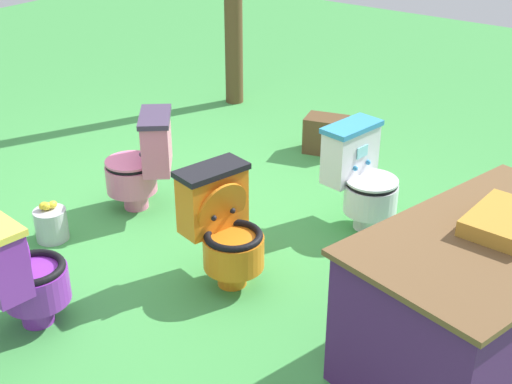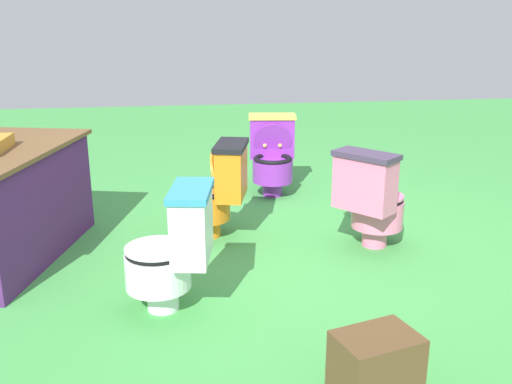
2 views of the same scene
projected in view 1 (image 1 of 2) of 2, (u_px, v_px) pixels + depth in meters
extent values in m
plane|color=#429947|center=(187.00, 225.00, 4.94)|extent=(14.00, 14.00, 0.00)
cylinder|color=pink|center=(136.00, 198.00, 5.14)|extent=(0.25, 0.25, 0.14)
cylinder|color=pink|center=(131.00, 178.00, 5.07)|extent=(0.52, 0.52, 0.20)
torus|color=black|center=(130.00, 164.00, 5.01)|extent=(0.50, 0.50, 0.04)
cylinder|color=#3F334C|center=(131.00, 170.00, 5.04)|extent=(0.34, 0.34, 0.01)
cube|color=pink|center=(157.00, 144.00, 4.96)|extent=(0.44, 0.41, 0.37)
cube|color=#3F334C|center=(155.00, 117.00, 4.86)|extent=(0.47, 0.44, 0.04)
cube|color=#8CE0E5|center=(142.00, 138.00, 4.93)|extent=(0.09, 0.08, 0.08)
cylinder|color=pink|center=(130.00, 161.00, 5.00)|extent=(0.51, 0.51, 0.02)
sphere|color=#3F334C|center=(141.00, 155.00, 4.91)|extent=(0.04, 0.04, 0.04)
sphere|color=#3F334C|center=(143.00, 147.00, 5.04)|extent=(0.04, 0.04, 0.04)
cylinder|color=white|center=(366.00, 218.00, 4.88)|extent=(0.21, 0.21, 0.14)
cylinder|color=white|center=(371.00, 198.00, 4.79)|extent=(0.43, 0.43, 0.20)
torus|color=black|center=(372.00, 183.00, 4.74)|extent=(0.41, 0.41, 0.04)
cylinder|color=#338CBF|center=(371.00, 190.00, 4.76)|extent=(0.28, 0.28, 0.01)
cube|color=white|center=(350.00, 154.00, 4.79)|extent=(0.44, 0.26, 0.37)
cube|color=#338CBF|center=(352.00, 127.00, 4.70)|extent=(0.46, 0.28, 0.04)
cube|color=#8CE0E5|center=(362.00, 152.00, 4.71)|extent=(0.11, 0.03, 0.08)
cylinder|color=white|center=(372.00, 180.00, 4.73)|extent=(0.41, 0.41, 0.02)
sphere|color=#338CBF|center=(368.00, 162.00, 4.79)|extent=(0.04, 0.04, 0.04)
sphere|color=#338CBF|center=(355.00, 168.00, 4.71)|extent=(0.04, 0.04, 0.04)
cylinder|color=purple|center=(37.00, 311.00, 3.93)|extent=(0.20, 0.20, 0.14)
cylinder|color=purple|center=(36.00, 285.00, 3.86)|extent=(0.41, 0.41, 0.20)
torus|color=black|center=(33.00, 268.00, 3.81)|extent=(0.39, 0.39, 0.04)
cylinder|color=#EACC4C|center=(34.00, 276.00, 3.84)|extent=(0.27, 0.27, 0.01)
cube|color=#8CE0E5|center=(10.00, 243.00, 3.66)|extent=(0.02, 0.11, 0.08)
cylinder|color=purple|center=(12.00, 254.00, 3.69)|extent=(0.13, 0.36, 0.35)
sphere|color=#EACC4C|center=(7.00, 254.00, 3.75)|extent=(0.04, 0.04, 0.04)
sphere|color=#EACC4C|center=(21.00, 264.00, 3.66)|extent=(0.04, 0.04, 0.04)
cylinder|color=orange|center=(232.00, 274.00, 4.26)|extent=(0.22, 0.22, 0.14)
cylinder|color=orange|center=(234.00, 252.00, 4.17)|extent=(0.45, 0.45, 0.20)
torus|color=black|center=(233.00, 236.00, 4.12)|extent=(0.43, 0.43, 0.04)
cylinder|color=black|center=(233.00, 243.00, 4.14)|extent=(0.29, 0.29, 0.01)
cube|color=orange|center=(212.00, 201.00, 4.19)|extent=(0.44, 0.28, 0.37)
cube|color=black|center=(212.00, 170.00, 4.09)|extent=(0.47, 0.31, 0.04)
cube|color=#8CE0E5|center=(222.00, 199.00, 4.10)|extent=(0.11, 0.03, 0.08)
cylinder|color=orange|center=(223.00, 209.00, 4.13)|extent=(0.36, 0.17, 0.35)
sphere|color=black|center=(233.00, 211.00, 4.18)|extent=(0.04, 0.04, 0.04)
sphere|color=black|center=(214.00, 218.00, 4.10)|extent=(0.04, 0.04, 0.04)
cube|color=#4C2360|center=(482.00, 303.00, 3.50)|extent=(1.55, 1.12, 0.74)
cube|color=brown|center=(494.00, 237.00, 3.32)|extent=(1.63, 1.19, 0.03)
cube|color=#B7842D|center=(507.00, 221.00, 3.35)|extent=(0.46, 0.34, 0.08)
cube|color=brown|center=(326.00, 134.00, 6.01)|extent=(0.34, 0.41, 0.32)
cylinder|color=#B7B7BF|center=(51.00, 225.00, 4.72)|extent=(0.22, 0.22, 0.22)
ellipsoid|color=yellow|center=(44.00, 206.00, 4.67)|extent=(0.07, 0.05, 0.05)
ellipsoid|color=yellow|center=(47.00, 206.00, 4.66)|extent=(0.07, 0.05, 0.05)
ellipsoid|color=yellow|center=(52.00, 205.00, 4.68)|extent=(0.07, 0.05, 0.05)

